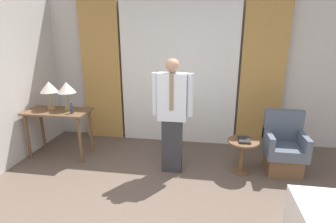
{
  "coord_description": "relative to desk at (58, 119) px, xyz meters",
  "views": [
    {
      "loc": [
        0.54,
        -1.84,
        2.02
      ],
      "look_at": [
        0.02,
        1.53,
        0.98
      ],
      "focal_mm": 28.0,
      "sensor_mm": 36.0,
      "label": 1
    }
  ],
  "objects": [
    {
      "name": "curtain_drape_right",
      "position": [
        3.32,
        0.92,
        0.64
      ],
      "size": [
        0.73,
        0.06,
        2.58
      ],
      "color": "#B28442",
      "rests_on": "ground_plane"
    },
    {
      "name": "desk",
      "position": [
        0.0,
        0.0,
        0.0
      ],
      "size": [
        1.03,
        0.52,
        0.79
      ],
      "color": "brown",
      "rests_on": "ground_plane"
    },
    {
      "name": "table_lamp_left",
      "position": [
        -0.15,
        0.09,
        0.5
      ],
      "size": [
        0.29,
        0.29,
        0.46
      ],
      "color": "#9E7F47",
      "rests_on": "desk"
    },
    {
      "name": "side_table",
      "position": [
        2.95,
        -0.13,
        -0.3
      ],
      "size": [
        0.45,
        0.45,
        0.51
      ],
      "color": "brown",
      "rests_on": "ground_plane"
    },
    {
      "name": "curtain_drape_left",
      "position": [
        0.42,
        0.92,
        0.64
      ],
      "size": [
        0.73,
        0.06,
        2.58
      ],
      "color": "#B28442",
      "rests_on": "ground_plane"
    },
    {
      "name": "table_lamp_right",
      "position": [
        0.15,
        0.09,
        0.5
      ],
      "size": [
        0.29,
        0.29,
        0.46
      ],
      "color": "#9E7F47",
      "rests_on": "desk"
    },
    {
      "name": "armchair",
      "position": [
        3.56,
        0.02,
        -0.3
      ],
      "size": [
        0.56,
        0.54,
        0.91
      ],
      "color": "brown",
      "rests_on": "ground_plane"
    },
    {
      "name": "wall_back",
      "position": [
        1.87,
        1.05,
        0.7
      ],
      "size": [
        10.0,
        0.06,
        2.7
      ],
      "color": "beige",
      "rests_on": "ground_plane"
    },
    {
      "name": "person",
      "position": [
        1.92,
        -0.23,
        0.27
      ],
      "size": [
        0.58,
        0.2,
        1.68
      ],
      "color": "#2D2D33",
      "rests_on": "ground_plane"
    },
    {
      "name": "book",
      "position": [
        2.96,
        -0.14,
        -0.12
      ],
      "size": [
        0.16,
        0.23,
        0.03
      ],
      "color": "black",
      "rests_on": "side_table"
    },
    {
      "name": "bottle_near_edge",
      "position": [
        0.31,
        -0.1,
        0.21
      ],
      "size": [
        0.06,
        0.06,
        0.17
      ],
      "color": "#2D3851",
      "rests_on": "desk"
    },
    {
      "name": "curtain_sheer_center",
      "position": [
        1.87,
        0.92,
        0.64
      ],
      "size": [
        2.09,
        0.06,
        2.58
      ],
      "color": "white",
      "rests_on": "ground_plane"
    }
  ]
}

